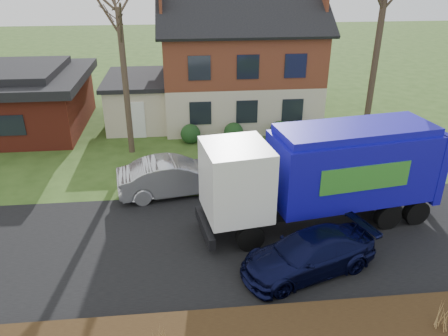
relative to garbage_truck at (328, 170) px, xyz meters
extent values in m
plane|color=#2F4A18|center=(-3.60, -1.01, -2.21)|extent=(120.00, 120.00, 0.00)
cube|color=black|center=(-3.60, -1.01, -2.20)|extent=(80.00, 7.00, 0.02)
cube|color=beige|center=(-1.60, 12.99, -0.86)|extent=(9.00, 7.50, 2.70)
cube|color=#592919|center=(-1.60, 12.99, 1.89)|extent=(9.00, 7.50, 2.80)
cube|color=beige|center=(-7.80, 12.49, -0.91)|extent=(3.50, 5.50, 2.60)
cube|color=black|center=(-7.80, 12.49, 0.51)|extent=(3.90, 5.90, 0.24)
cube|color=maroon|center=(-15.60, 11.99, -0.81)|extent=(9.00, 7.50, 2.80)
cylinder|color=black|center=(-3.08, -1.49, -1.72)|extent=(1.02, 0.48, 0.98)
cylinder|color=black|center=(-3.38, 0.48, -1.72)|extent=(1.02, 0.48, 0.98)
cylinder|color=black|center=(2.26, -0.65, -1.72)|extent=(1.02, 0.48, 0.98)
cylinder|color=black|center=(1.95, 1.31, -1.72)|extent=(1.02, 0.48, 0.98)
cylinder|color=black|center=(3.47, -0.47, -1.72)|extent=(1.02, 0.48, 0.98)
cylinder|color=black|center=(3.17, 1.50, -1.72)|extent=(1.02, 0.48, 0.98)
cube|color=black|center=(0.05, 0.01, -1.41)|extent=(8.22, 2.38, 0.33)
cube|color=white|center=(-3.46, -0.54, 0.06)|extent=(2.52, 2.67, 2.56)
cube|color=black|center=(-4.49, -0.70, 0.20)|extent=(0.40, 2.07, 0.85)
cube|color=black|center=(-4.59, -0.71, -1.69)|extent=(0.60, 2.38, 0.43)
cube|color=#120DA4|center=(0.93, 0.15, 0.06)|extent=(6.26, 3.26, 2.56)
cube|color=#120DA4|center=(0.93, 0.15, 1.48)|extent=(5.93, 2.93, 0.28)
cube|color=#120DA4|center=(3.97, 0.62, -0.03)|extent=(0.70, 2.44, 2.75)
cube|color=#33812A|center=(0.98, -1.06, 0.16)|extent=(3.37, 0.56, 0.95)
cube|color=#33812A|center=(0.61, 1.31, 0.16)|extent=(3.37, 0.56, 0.95)
imported|color=#B7BABF|center=(-5.68, 2.93, -1.42)|extent=(5.01, 2.48, 1.58)
imported|color=black|center=(-1.39, -2.81, -1.55)|extent=(4.88, 3.17, 1.31)
cylinder|color=#46372A|center=(-7.94, 7.70, 1.40)|extent=(0.30, 0.30, 7.23)
cylinder|color=#403126|center=(5.37, 9.04, 1.60)|extent=(0.35, 0.35, 7.63)
cylinder|color=#423728|center=(-1.17, 21.04, 2.36)|extent=(0.35, 0.35, 9.13)
cone|color=#9B7544|center=(-5.97, -5.84, -1.48)|extent=(0.04, 0.04, 0.86)
cone|color=#9B7544|center=(-5.83, -5.84, -1.48)|extent=(0.04, 0.04, 0.86)
cone|color=#9B7544|center=(-5.97, -5.73, -1.48)|extent=(0.04, 0.04, 0.86)
cone|color=#A47E48|center=(1.41, -5.86, -1.52)|extent=(0.04, 0.04, 0.78)
cone|color=#A47E48|center=(1.27, -5.86, -1.52)|extent=(0.04, 0.04, 0.78)
cone|color=#A47E48|center=(1.41, -5.75, -1.52)|extent=(0.04, 0.04, 0.78)
cone|color=#A47E48|center=(1.41, -5.97, -1.52)|extent=(0.04, 0.04, 0.78)
camera|label=1|loc=(-5.25, -13.91, 6.93)|focal=35.00mm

